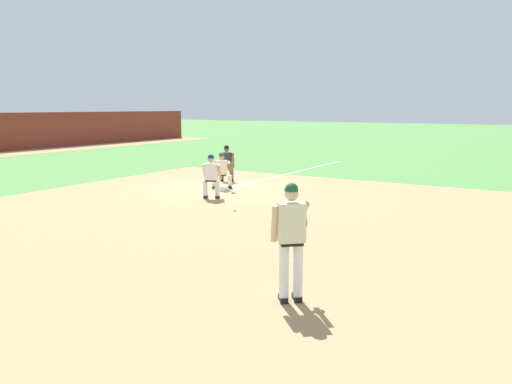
{
  "coord_description": "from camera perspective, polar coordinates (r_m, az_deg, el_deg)",
  "views": [
    {
      "loc": [
        -14.54,
        -10.29,
        2.97
      ],
      "look_at": [
        -5.61,
        -4.87,
        1.19
      ],
      "focal_mm": 35.0,
      "sensor_mm": 36.0,
      "label": 1
    }
  ],
  "objects": [
    {
      "name": "ground_plane",
      "position": [
        18.06,
        -3.97,
        0.19
      ],
      "size": [
        160.0,
        160.0,
        0.0
      ],
      "primitive_type": "plane",
      "color": "#518942"
    },
    {
      "name": "first_baseman",
      "position": [
        18.34,
        -3.87,
        2.64
      ],
      "size": [
        0.76,
        1.07,
        1.34
      ],
      "color": "black",
      "rests_on": "ground"
    },
    {
      "name": "infield_dirt_patch",
      "position": [
        12.89,
        -1.59,
        -3.63
      ],
      "size": [
        18.0,
        18.0,
        0.01
      ],
      "primitive_type": "cube",
      "color": "tan",
      "rests_on": "ground"
    },
    {
      "name": "first_base_bag",
      "position": [
        18.05,
        -3.97,
        0.33
      ],
      "size": [
        0.38,
        0.38,
        0.09
      ],
      "primitive_type": "cube",
      "color": "white",
      "rests_on": "ground"
    },
    {
      "name": "umpire",
      "position": [
        20.27,
        -3.37,
        3.49
      ],
      "size": [
        0.66,
        0.68,
        1.46
      ],
      "color": "black",
      "rests_on": "ground"
    },
    {
      "name": "foul_line_stripe",
      "position": [
        22.86,
        4.24,
        2.21
      ],
      "size": [
        11.32,
        0.1,
        0.0
      ],
      "primitive_type": "cube",
      "color": "white",
      "rests_on": "ground"
    },
    {
      "name": "baserunner",
      "position": [
        16.4,
        -5.15,
        2.0
      ],
      "size": [
        0.59,
        0.67,
        1.46
      ],
      "color": "black",
      "rests_on": "ground"
    },
    {
      "name": "baseball",
      "position": [
        14.4,
        -2.47,
        -2.09
      ],
      "size": [
        0.07,
        0.07,
        0.07
      ],
      "primitive_type": "sphere",
      "color": "white",
      "rests_on": "ground"
    },
    {
      "name": "pitcher",
      "position": [
        7.62,
        4.11,
        -4.89
      ],
      "size": [
        0.85,
        0.56,
        1.86
      ],
      "color": "black",
      "rests_on": "ground"
    }
  ]
}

